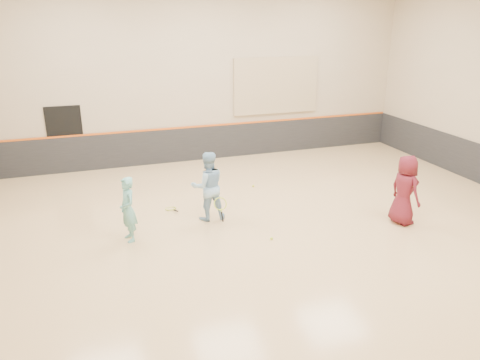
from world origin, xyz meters
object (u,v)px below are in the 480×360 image
object	(u,v)px
young_man	(405,190)
spare_racket	(171,207)
girl	(128,209)
instructor	(208,186)

from	to	relation	value
young_man	spare_racket	world-z (taller)	young_man
girl	young_man	distance (m)	6.65
instructor	spare_racket	world-z (taller)	instructor
instructor	spare_racket	distance (m)	1.47
girl	young_man	bearing A→B (deg)	67.44
girl	spare_racket	xyz separation A→B (m)	(1.22, 1.48, -0.70)
instructor	young_man	size ratio (longest dim) A/B	1.01
girl	spare_racket	world-z (taller)	girl
girl	young_man	world-z (taller)	young_man
girl	instructor	bearing A→B (deg)	93.47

